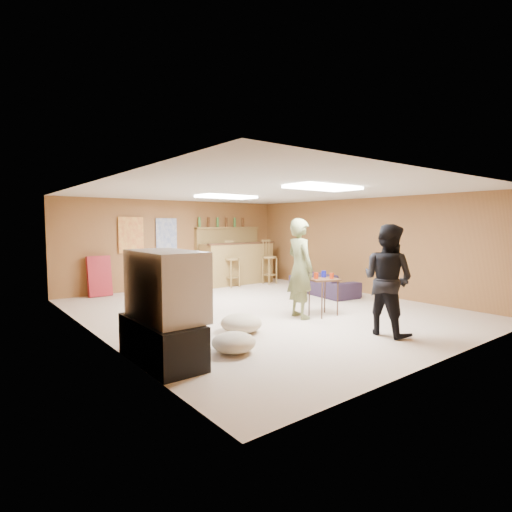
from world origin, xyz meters
TOP-DOWN VIEW (x-y plane):
  - ground at (0.00, 0.00)m, footprint 7.00×7.00m
  - ceiling at (0.00, 0.00)m, footprint 6.00×7.00m
  - wall_back at (0.00, 3.50)m, footprint 6.00×0.02m
  - wall_front at (0.00, -3.50)m, footprint 6.00×0.02m
  - wall_left at (-3.00, 0.00)m, footprint 0.02×7.00m
  - wall_right at (3.00, 0.00)m, footprint 0.02×7.00m
  - tv_stand at (-2.72, -1.50)m, footprint 0.55×1.30m
  - dvd_box at (-2.50, -1.50)m, footprint 0.35×0.50m
  - tv_body at (-2.65, -1.50)m, footprint 0.60×1.10m
  - tv_screen at (-2.34, -1.50)m, footprint 0.02×0.95m
  - bar_counter at (1.50, 2.95)m, footprint 2.00×0.60m
  - bar_lip at (1.50, 2.70)m, footprint 2.10×0.12m
  - bar_shelf at (1.50, 3.40)m, footprint 2.00×0.18m
  - bar_backing at (1.50, 3.42)m, footprint 2.00×0.14m
  - poster_left at (-1.20, 3.46)m, footprint 0.60×0.03m
  - poster_right at (-0.30, 3.46)m, footprint 0.55×0.03m
  - folding_chair_stack at (-2.00, 3.30)m, footprint 0.50×0.26m
  - ceiling_panel_front at (0.00, -1.50)m, footprint 1.20×0.60m
  - ceiling_panel_back at (0.00, 1.20)m, footprint 1.20×0.60m
  - person_olive at (0.11, -0.89)m, footprint 0.52×0.69m
  - person_black at (0.38, -2.42)m, footprint 0.62×0.79m
  - sofa at (2.14, 0.44)m, footprint 0.93×1.85m
  - tray_table at (0.53, -1.05)m, footprint 0.61×0.54m
  - cup_red_near at (0.40, -0.99)m, footprint 0.09×0.09m
  - cup_red_far at (0.62, -1.15)m, footprint 0.09×0.09m
  - cup_blue at (0.66, -0.93)m, footprint 0.10×0.10m
  - bar_stool_left at (1.09, 2.58)m, footprint 0.44×0.44m
  - bar_stool_right at (2.19, 2.42)m, footprint 0.44×0.44m
  - cushion_near_tv at (-1.24, -1.04)m, footprint 0.75×0.75m
  - cushion_mid at (-1.58, -0.11)m, footprint 0.58×0.58m
  - cushion_far at (-1.86, -1.73)m, footprint 0.57×0.57m
  - bottle_row at (1.30, 3.38)m, footprint 1.48×0.08m

SIDE VIEW (x-z plane):
  - ground at x=0.00m, z-range 0.00..0.00m
  - cushion_mid at x=-1.58m, z-range 0.00..0.20m
  - cushion_far at x=-1.86m, z-range 0.00..0.25m
  - cushion_near_tv at x=-1.24m, z-range 0.00..0.28m
  - dvd_box at x=-2.50m, z-range 0.11..0.19m
  - tv_stand at x=-2.72m, z-range 0.00..0.50m
  - sofa at x=2.14m, z-range 0.00..0.52m
  - tray_table at x=0.53m, z-range 0.00..0.66m
  - folding_chair_stack at x=-2.00m, z-range -0.01..0.91m
  - bar_counter at x=1.50m, z-range 0.00..1.10m
  - bar_stool_left at x=1.09m, z-range 0.00..1.24m
  - bar_stool_right at x=2.19m, z-range 0.00..1.27m
  - cup_red_far at x=0.62m, z-range 0.66..0.76m
  - cup_red_near at x=0.40m, z-range 0.66..0.77m
  - cup_blue at x=0.66m, z-range 0.66..0.77m
  - person_black at x=0.38m, z-range 0.00..1.61m
  - person_olive at x=0.11m, z-range 0.00..1.70m
  - tv_body at x=-2.65m, z-range 0.50..1.30m
  - tv_screen at x=-2.34m, z-range 0.57..1.23m
  - wall_back at x=0.00m, z-range 0.00..2.20m
  - wall_front at x=0.00m, z-range 0.00..2.20m
  - wall_left at x=-3.00m, z-range 0.00..2.20m
  - wall_right at x=3.00m, z-range 0.00..2.20m
  - bar_lip at x=1.50m, z-range 1.08..1.12m
  - bar_backing at x=1.50m, z-range 0.90..1.50m
  - poster_left at x=-1.20m, z-range 0.93..1.78m
  - poster_right at x=-0.30m, z-range 0.95..1.75m
  - bar_shelf at x=1.50m, z-range 1.48..1.52m
  - bottle_row at x=1.30m, z-range 1.52..1.78m
  - ceiling_panel_front at x=0.00m, z-range 2.15..2.19m
  - ceiling_panel_back at x=0.00m, z-range 2.15..2.19m
  - ceiling at x=0.00m, z-range 2.19..2.21m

